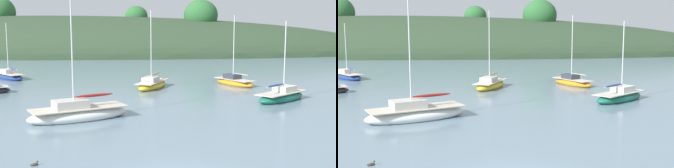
% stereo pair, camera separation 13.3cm
% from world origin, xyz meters
% --- Properties ---
extents(far_shoreline_hill, '(150.00, 36.00, 20.14)m').
position_xyz_m(far_shoreline_hill, '(-25.02, 76.50, 0.10)').
color(far_shoreline_hill, '#2D422B').
rests_on(far_shoreline_hill, ground).
extents(sailboat_yellow_far, '(5.66, 5.41, 6.84)m').
position_xyz_m(sailboat_yellow_far, '(9.53, 18.43, 0.37)').
color(sailboat_yellow_far, '#196B56').
rests_on(sailboat_yellow_far, ground).
extents(sailboat_white_near, '(3.77, 5.98, 7.88)m').
position_xyz_m(sailboat_white_near, '(-1.48, 25.63, 0.36)').
color(sailboat_white_near, gold).
rests_on(sailboat_white_near, ground).
extents(sailboat_navy_dinghy, '(7.17, 5.41, 9.40)m').
position_xyz_m(sailboat_navy_dinghy, '(-6.20, 11.49, 0.42)').
color(sailboat_navy_dinghy, white).
rests_on(sailboat_navy_dinghy, ground).
extents(sailboat_black_sloop, '(5.05, 5.21, 6.65)m').
position_xyz_m(sailboat_black_sloop, '(-18.26, 33.04, 0.35)').
color(sailboat_black_sloop, navy).
rests_on(sailboat_black_sloop, ground).
extents(sailboat_red_portside, '(4.27, 5.47, 7.46)m').
position_xyz_m(sailboat_red_portside, '(7.13, 27.61, 0.34)').
color(sailboat_red_portside, orange).
rests_on(sailboat_red_portside, ground).
extents(duck_lead, '(0.38, 0.35, 0.24)m').
position_xyz_m(duck_lead, '(-6.41, 2.07, 0.05)').
color(duck_lead, '#473828').
rests_on(duck_lead, ground).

